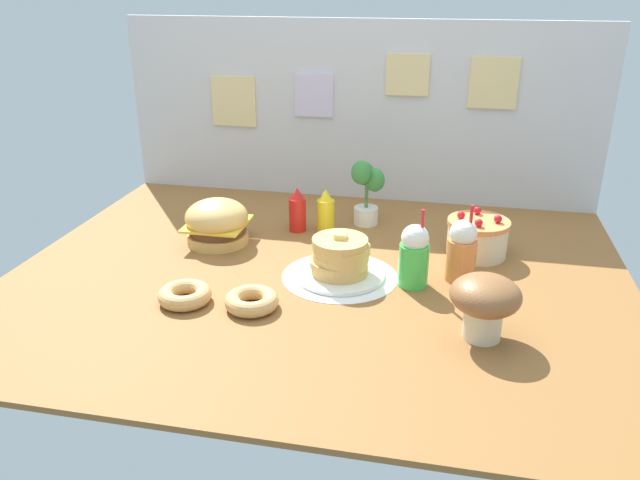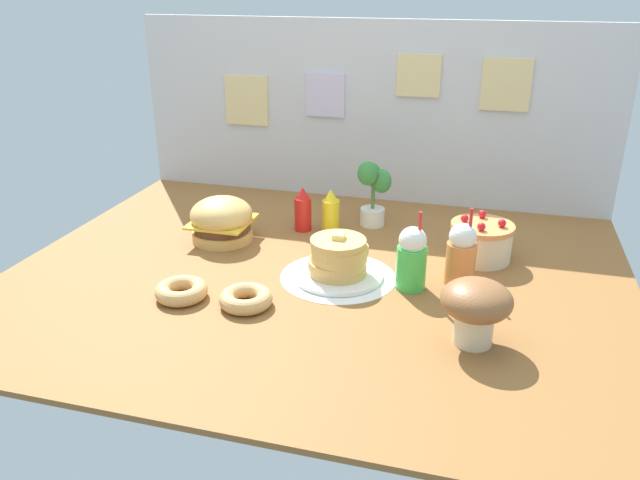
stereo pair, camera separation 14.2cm
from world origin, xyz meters
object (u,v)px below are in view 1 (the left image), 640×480
object	(u,v)px
mustard_bottle	(326,213)
donut_chocolate	(252,300)
ketchup_bottle	(297,211)
cream_soda_cup	(414,256)
pancake_stack	(340,260)
burger	(217,222)
potted_plant	(366,190)
layer_cake	(477,237)
mushroom_stool	(485,301)
orange_float_cup	(462,251)
donut_pink_glaze	(185,295)

from	to	relation	value
mustard_bottle	donut_chocolate	world-z (taller)	mustard_bottle
ketchup_bottle	cream_soda_cup	distance (m)	0.68
pancake_stack	mustard_bottle	distance (m)	0.45
burger	potted_plant	bearing A→B (deg)	30.83
layer_cake	potted_plant	size ratio (longest dim) A/B	0.82
ketchup_bottle	donut_chocolate	bearing A→B (deg)	-88.74
burger	ketchup_bottle	xyz separation A→B (m)	(0.29, 0.20, 0.00)
burger	layer_cake	size ratio (longest dim) A/B	1.06
mushroom_stool	potted_plant	bearing A→B (deg)	118.76
ketchup_bottle	orange_float_cup	size ratio (longest dim) A/B	0.67
cream_soda_cup	mushroom_stool	distance (m)	0.39
burger	pancake_stack	bearing A→B (deg)	-21.52
burger	ketchup_bottle	size ratio (longest dim) A/B	1.33
layer_cake	donut_chocolate	bearing A→B (deg)	-140.87
pancake_stack	layer_cake	world-z (taller)	layer_cake
layer_cake	potted_plant	bearing A→B (deg)	152.61
mustard_bottle	cream_soda_cup	distance (m)	0.59
burger	donut_pink_glaze	world-z (taller)	burger
mustard_bottle	donut_chocolate	distance (m)	0.73
mustard_bottle	donut_chocolate	xyz separation A→B (m)	(-0.11, -0.72, -0.06)
cream_soda_cup	orange_float_cup	distance (m)	0.19
orange_float_cup	donut_chocolate	distance (m)	0.78
pancake_stack	orange_float_cup	size ratio (longest dim) A/B	1.13
burger	layer_cake	distance (m)	1.06
ketchup_bottle	mushroom_stool	distance (m)	1.07
cream_soda_cup	potted_plant	size ratio (longest dim) A/B	0.98
ketchup_bottle	potted_plant	size ratio (longest dim) A/B	0.66
ketchup_bottle	donut_pink_glaze	size ratio (longest dim) A/B	1.08
layer_cake	burger	bearing A→B (deg)	-174.94
orange_float_cup	donut_pink_glaze	size ratio (longest dim) A/B	1.61
donut_pink_glaze	ketchup_bottle	bearing A→B (deg)	72.96
donut_pink_glaze	donut_chocolate	size ratio (longest dim) A/B	1.00
cream_soda_cup	mushroom_stool	world-z (taller)	cream_soda_cup
mushroom_stool	ketchup_bottle	bearing A→B (deg)	135.89
donut_pink_glaze	donut_chocolate	xyz separation A→B (m)	(0.24, 0.01, 0.00)
layer_cake	donut_pink_glaze	world-z (taller)	layer_cake
donut_pink_glaze	potted_plant	bearing A→B (deg)	59.87
potted_plant	mushroom_stool	size ratio (longest dim) A/B	1.39
layer_cake	mushroom_stool	distance (m)	0.64
ketchup_bottle	donut_chocolate	world-z (taller)	ketchup_bottle
ketchup_bottle	mustard_bottle	world-z (taller)	same
orange_float_cup	mushroom_stool	world-z (taller)	orange_float_cup
layer_cake	pancake_stack	bearing A→B (deg)	-147.76
orange_float_cup	pancake_stack	bearing A→B (deg)	-170.33
pancake_stack	orange_float_cup	bearing A→B (deg)	9.67
layer_cake	donut_chocolate	world-z (taller)	layer_cake
orange_float_cup	mushroom_stool	xyz separation A→B (m)	(0.07, -0.40, 0.01)
pancake_stack	mustard_bottle	size ratio (longest dim) A/B	1.70
layer_cake	ketchup_bottle	world-z (taller)	ketchup_bottle
mushroom_stool	pancake_stack	bearing A→B (deg)	147.30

